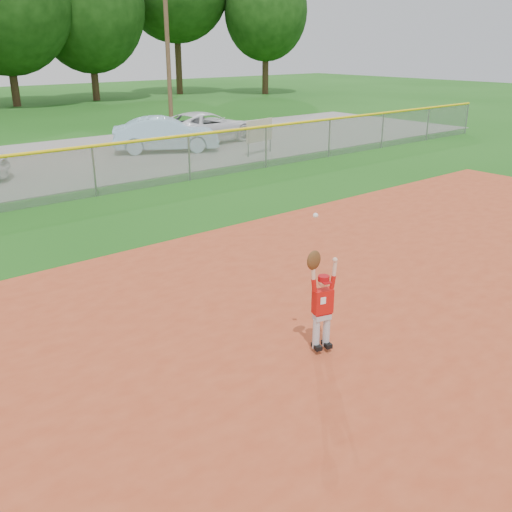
% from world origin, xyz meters
% --- Properties ---
extents(ground, '(120.00, 120.00, 0.00)m').
position_xyz_m(ground, '(0.00, 0.00, 0.00)').
color(ground, '#185112').
rests_on(ground, ground).
extents(parking_strip, '(44.00, 10.00, 0.03)m').
position_xyz_m(parking_strip, '(0.00, 16.00, 0.01)').
color(parking_strip, gray).
rests_on(parking_strip, ground).
extents(car_blue, '(4.52, 3.36, 1.42)m').
position_xyz_m(car_blue, '(5.52, 15.11, 0.74)').
color(car_blue, '#94C2DD').
rests_on(car_blue, parking_strip).
extents(car_white_b, '(5.28, 2.99, 1.39)m').
position_xyz_m(car_white_b, '(8.05, 15.95, 0.72)').
color(car_white_b, white).
rests_on(car_white_b, parking_strip).
extents(sponsor_sign, '(1.59, 0.35, 1.43)m').
position_xyz_m(sponsor_sign, '(8.15, 12.14, 0.94)').
color(sponsor_sign, gray).
rests_on(sponsor_sign, ground).
extents(outfield_fence, '(40.06, 0.10, 1.55)m').
position_xyz_m(outfield_fence, '(0.00, 10.00, 0.88)').
color(outfield_fence, gray).
rests_on(outfield_fence, ground).
extents(ballplayer, '(0.51, 0.29, 2.07)m').
position_xyz_m(ballplayer, '(-1.47, -0.75, 0.86)').
color(ballplayer, silver).
rests_on(ballplayer, ground).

